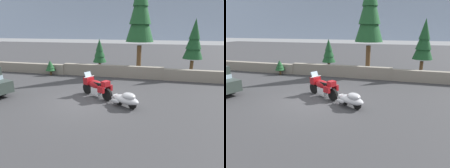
% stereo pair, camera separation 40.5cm
% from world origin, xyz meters
% --- Properties ---
extents(ground_plane, '(80.00, 80.00, 0.00)m').
position_xyz_m(ground_plane, '(0.00, 0.00, 0.00)').
color(ground_plane, '#38383A').
extents(stone_guard_wall, '(24.00, 0.55, 0.92)m').
position_xyz_m(stone_guard_wall, '(-0.18, 5.66, 0.43)').
color(stone_guard_wall, gray).
rests_on(stone_guard_wall, ground).
extents(distant_ridgeline, '(240.00, 80.00, 16.00)m').
position_xyz_m(distant_ridgeline, '(0.00, 95.65, 8.00)').
color(distant_ridgeline, '#8C9EB7').
rests_on(distant_ridgeline, ground).
extents(touring_motorcycle, '(2.06, 1.43, 1.33)m').
position_xyz_m(touring_motorcycle, '(0.31, 0.78, 0.62)').
color(touring_motorcycle, black).
rests_on(touring_motorcycle, ground).
extents(car_shaped_trailer, '(2.08, 1.44, 0.76)m').
position_xyz_m(car_shaped_trailer, '(2.15, -0.31, 0.41)').
color(car_shaped_trailer, black).
rests_on(car_shaped_trailer, ground).
extents(pine_tree_tall, '(2.24, 2.24, 8.17)m').
position_xyz_m(pine_tree_tall, '(1.95, 7.32, 5.11)').
color(pine_tree_tall, brown).
rests_on(pine_tree_tall, ground).
extents(pine_tree_secondary, '(1.48, 1.48, 4.44)m').
position_xyz_m(pine_tree_secondary, '(6.10, 7.09, 2.78)').
color(pine_tree_secondary, brown).
rests_on(pine_tree_secondary, ground).
extents(pine_tree_far_right, '(1.15, 1.15, 2.87)m').
position_xyz_m(pine_tree_far_right, '(-1.33, 6.92, 1.79)').
color(pine_tree_far_right, brown).
rests_on(pine_tree_far_right, ground).
extents(pine_sapling_near, '(0.81, 0.81, 1.20)m').
position_xyz_m(pine_sapling_near, '(-5.00, 5.12, 0.75)').
color(pine_sapling_near, brown).
rests_on(pine_sapling_near, ground).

